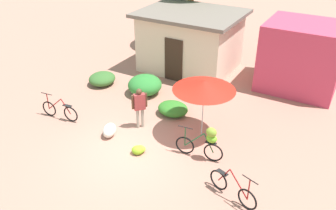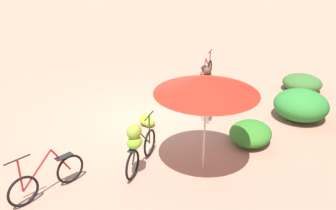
{
  "view_description": "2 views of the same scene",
  "coord_description": "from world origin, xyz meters",
  "px_view_note": "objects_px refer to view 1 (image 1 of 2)",
  "views": [
    {
      "loc": [
        5.69,
        -7.52,
        7.16
      ],
      "look_at": [
        0.46,
        1.61,
        1.16
      ],
      "focal_mm": 37.74,
      "sensor_mm": 36.0,
      "label": 1
    },
    {
      "loc": [
        8.12,
        4.34,
        4.62
      ],
      "look_at": [
        0.9,
        1.04,
        1.05
      ],
      "focal_mm": 40.01,
      "sensor_mm": 36.0,
      "label": 2
    }
  ],
  "objects_px": {
    "bicycle_leftmost": "(60,111)",
    "bicycle_center_loaded": "(233,188)",
    "shop_pink": "(302,57)",
    "banana_pile_on_ground": "(139,150)",
    "produce_sack": "(109,130)",
    "person_vendor": "(140,104)",
    "building_low": "(190,40)",
    "bicycle_near_pile": "(206,141)",
    "market_umbrella": "(204,85)"
  },
  "relations": [
    {
      "from": "bicycle_center_loaded",
      "to": "person_vendor",
      "type": "relative_size",
      "value": 1.0
    },
    {
      "from": "building_low",
      "to": "market_umbrella",
      "type": "height_order",
      "value": "building_low"
    },
    {
      "from": "market_umbrella",
      "to": "produce_sack",
      "type": "height_order",
      "value": "market_umbrella"
    },
    {
      "from": "bicycle_near_pile",
      "to": "produce_sack",
      "type": "bearing_deg",
      "value": -172.0
    },
    {
      "from": "shop_pink",
      "to": "produce_sack",
      "type": "distance_m",
      "value": 8.81
    },
    {
      "from": "bicycle_near_pile",
      "to": "person_vendor",
      "type": "bearing_deg",
      "value": 169.67
    },
    {
      "from": "shop_pink",
      "to": "banana_pile_on_ground",
      "type": "xyz_separation_m",
      "value": [
        -3.42,
        -7.57,
        -1.32
      ]
    },
    {
      "from": "building_low",
      "to": "shop_pink",
      "type": "bearing_deg",
      "value": 5.18
    },
    {
      "from": "banana_pile_on_ground",
      "to": "produce_sack",
      "type": "relative_size",
      "value": 0.82
    },
    {
      "from": "shop_pink",
      "to": "bicycle_center_loaded",
      "type": "relative_size",
      "value": 2.04
    },
    {
      "from": "building_low",
      "to": "shop_pink",
      "type": "distance_m",
      "value": 5.15
    },
    {
      "from": "building_low",
      "to": "shop_pink",
      "type": "height_order",
      "value": "shop_pink"
    },
    {
      "from": "shop_pink",
      "to": "building_low",
      "type": "bearing_deg",
      "value": -174.82
    },
    {
      "from": "person_vendor",
      "to": "banana_pile_on_ground",
      "type": "bearing_deg",
      "value": -58.47
    },
    {
      "from": "banana_pile_on_ground",
      "to": "person_vendor",
      "type": "xyz_separation_m",
      "value": [
        -0.83,
        1.35,
        0.82
      ]
    },
    {
      "from": "building_low",
      "to": "banana_pile_on_ground",
      "type": "xyz_separation_m",
      "value": [
        1.71,
        -7.1,
        -1.3
      ]
    },
    {
      "from": "produce_sack",
      "to": "bicycle_near_pile",
      "type": "bearing_deg",
      "value": 8.0
    },
    {
      "from": "produce_sack",
      "to": "shop_pink",
      "type": "bearing_deg",
      "value": 55.95
    },
    {
      "from": "shop_pink",
      "to": "person_vendor",
      "type": "relative_size",
      "value": 2.03
    },
    {
      "from": "bicycle_center_loaded",
      "to": "produce_sack",
      "type": "distance_m",
      "value": 4.93
    },
    {
      "from": "building_low",
      "to": "produce_sack",
      "type": "relative_size",
      "value": 6.74
    },
    {
      "from": "bicycle_leftmost",
      "to": "bicycle_center_loaded",
      "type": "relative_size",
      "value": 1.04
    },
    {
      "from": "bicycle_near_pile",
      "to": "bicycle_center_loaded",
      "type": "relative_size",
      "value": 1.02
    },
    {
      "from": "shop_pink",
      "to": "banana_pile_on_ground",
      "type": "bearing_deg",
      "value": -114.31
    },
    {
      "from": "bicycle_leftmost",
      "to": "produce_sack",
      "type": "height_order",
      "value": "bicycle_leftmost"
    },
    {
      "from": "bicycle_leftmost",
      "to": "person_vendor",
      "type": "bearing_deg",
      "value": 18.84
    },
    {
      "from": "bicycle_leftmost",
      "to": "bicycle_center_loaded",
      "type": "bearing_deg",
      "value": -5.82
    },
    {
      "from": "bicycle_leftmost",
      "to": "person_vendor",
      "type": "height_order",
      "value": "person_vendor"
    },
    {
      "from": "building_low",
      "to": "banana_pile_on_ground",
      "type": "height_order",
      "value": "building_low"
    },
    {
      "from": "person_vendor",
      "to": "market_umbrella",
      "type": "bearing_deg",
      "value": 18.23
    },
    {
      "from": "person_vendor",
      "to": "building_low",
      "type": "bearing_deg",
      "value": 98.71
    },
    {
      "from": "bicycle_center_loaded",
      "to": "produce_sack",
      "type": "bearing_deg",
      "value": 171.2
    },
    {
      "from": "bicycle_center_loaded",
      "to": "building_low",
      "type": "bearing_deg",
      "value": 124.22
    },
    {
      "from": "bicycle_leftmost",
      "to": "banana_pile_on_ground",
      "type": "distance_m",
      "value": 3.84
    },
    {
      "from": "building_low",
      "to": "person_vendor",
      "type": "relative_size",
      "value": 2.99
    },
    {
      "from": "bicycle_near_pile",
      "to": "banana_pile_on_ground",
      "type": "bearing_deg",
      "value": -157.54
    },
    {
      "from": "bicycle_center_loaded",
      "to": "person_vendor",
      "type": "distance_m",
      "value": 4.62
    },
    {
      "from": "building_low",
      "to": "person_vendor",
      "type": "distance_m",
      "value": 5.84
    },
    {
      "from": "building_low",
      "to": "shop_pink",
      "type": "xyz_separation_m",
      "value": [
        5.12,
        0.46,
        0.02
      ]
    },
    {
      "from": "building_low",
      "to": "bicycle_near_pile",
      "type": "distance_m",
      "value": 7.33
    },
    {
      "from": "produce_sack",
      "to": "bicycle_center_loaded",
      "type": "bearing_deg",
      "value": -8.8
    },
    {
      "from": "bicycle_leftmost",
      "to": "bicycle_center_loaded",
      "type": "height_order",
      "value": "bicycle_center_loaded"
    },
    {
      "from": "building_low",
      "to": "bicycle_leftmost",
      "type": "xyz_separation_m",
      "value": [
        -2.11,
        -6.78,
        -1.09
      ]
    },
    {
      "from": "market_umbrella",
      "to": "bicycle_center_loaded",
      "type": "height_order",
      "value": "market_umbrella"
    },
    {
      "from": "banana_pile_on_ground",
      "to": "produce_sack",
      "type": "xyz_separation_m",
      "value": [
        -1.46,
        0.34,
        0.08
      ]
    },
    {
      "from": "produce_sack",
      "to": "market_umbrella",
      "type": "bearing_deg",
      "value": 31.56
    },
    {
      "from": "produce_sack",
      "to": "bicycle_leftmost",
      "type": "bearing_deg",
      "value": -179.6
    },
    {
      "from": "bicycle_leftmost",
      "to": "person_vendor",
      "type": "xyz_separation_m",
      "value": [
        2.99,
        1.02,
        0.61
      ]
    },
    {
      "from": "shop_pink",
      "to": "market_umbrella",
      "type": "distance_m",
      "value": 5.92
    },
    {
      "from": "person_vendor",
      "to": "bicycle_leftmost",
      "type": "bearing_deg",
      "value": -161.16
    }
  ]
}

